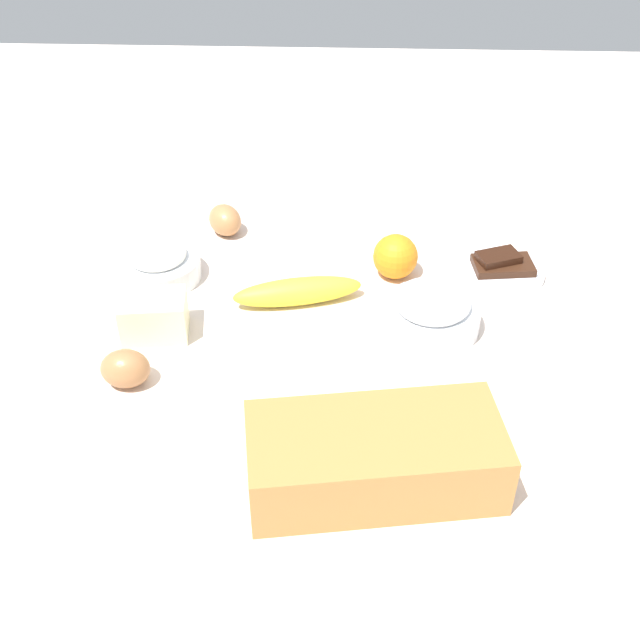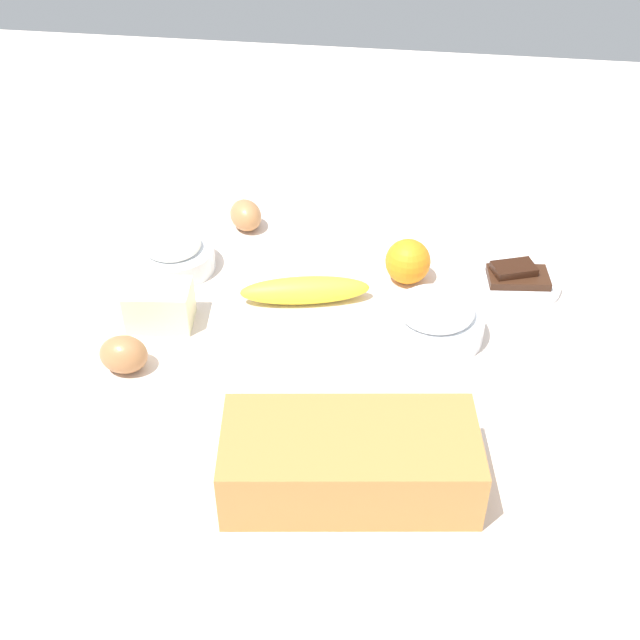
{
  "view_description": "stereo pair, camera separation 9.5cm",
  "coord_description": "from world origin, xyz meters",
  "px_view_note": "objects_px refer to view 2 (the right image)",
  "views": [
    {
      "loc": [
        -0.03,
        0.85,
        0.7
      ],
      "look_at": [
        0.0,
        0.0,
        0.04
      ],
      "focal_mm": 44.96,
      "sensor_mm": 36.0,
      "label": 1
    },
    {
      "loc": [
        -0.13,
        0.85,
        0.7
      ],
      "look_at": [
        0.0,
        0.0,
        0.04
      ],
      "focal_mm": 44.96,
      "sensor_mm": 36.0,
      "label": 2
    }
  ],
  "objects_px": {
    "egg_beside_bowl": "(124,354)",
    "butter_block": "(160,306)",
    "sugar_bowl": "(435,319)",
    "orange_fruit": "(408,261)",
    "egg_near_butter": "(246,215)",
    "flour_bowl": "(173,254)",
    "chocolate_plate": "(517,280)",
    "loaf_pan": "(350,459)",
    "banana": "(305,290)"
  },
  "relations": [
    {
      "from": "banana",
      "to": "egg_near_butter",
      "type": "distance_m",
      "value": 0.23
    },
    {
      "from": "chocolate_plate",
      "to": "orange_fruit",
      "type": "bearing_deg",
      "value": 3.63
    },
    {
      "from": "orange_fruit",
      "to": "butter_block",
      "type": "xyz_separation_m",
      "value": [
        0.34,
        0.16,
        -0.0
      ]
    },
    {
      "from": "butter_block",
      "to": "egg_near_butter",
      "type": "height_order",
      "value": "butter_block"
    },
    {
      "from": "banana",
      "to": "butter_block",
      "type": "xyz_separation_m",
      "value": [
        0.19,
        0.08,
        0.01
      ]
    },
    {
      "from": "banana",
      "to": "butter_block",
      "type": "height_order",
      "value": "butter_block"
    },
    {
      "from": "loaf_pan",
      "to": "butter_block",
      "type": "distance_m",
      "value": 0.4
    },
    {
      "from": "egg_near_butter",
      "to": "chocolate_plate",
      "type": "bearing_deg",
      "value": 166.87
    },
    {
      "from": "flour_bowl",
      "to": "chocolate_plate",
      "type": "bearing_deg",
      "value": -176.55
    },
    {
      "from": "sugar_bowl",
      "to": "chocolate_plate",
      "type": "distance_m",
      "value": 0.19
    },
    {
      "from": "flour_bowl",
      "to": "egg_near_butter",
      "type": "xyz_separation_m",
      "value": [
        -0.08,
        -0.13,
        -0.0
      ]
    },
    {
      "from": "sugar_bowl",
      "to": "egg_near_butter",
      "type": "relative_size",
      "value": 2.13
    },
    {
      "from": "egg_beside_bowl",
      "to": "butter_block",
      "type": "bearing_deg",
      "value": -98.66
    },
    {
      "from": "orange_fruit",
      "to": "chocolate_plate",
      "type": "distance_m",
      "value": 0.17
    },
    {
      "from": "flour_bowl",
      "to": "banana",
      "type": "distance_m",
      "value": 0.22
    },
    {
      "from": "sugar_bowl",
      "to": "banana",
      "type": "xyz_separation_m",
      "value": [
        0.19,
        -0.05,
        -0.01
      ]
    },
    {
      "from": "sugar_bowl",
      "to": "butter_block",
      "type": "relative_size",
      "value": 1.52
    },
    {
      "from": "loaf_pan",
      "to": "butter_block",
      "type": "bearing_deg",
      "value": -49.34
    },
    {
      "from": "orange_fruit",
      "to": "egg_near_butter",
      "type": "xyz_separation_m",
      "value": [
        0.28,
        -0.11,
        -0.01
      ]
    },
    {
      "from": "loaf_pan",
      "to": "egg_near_butter",
      "type": "bearing_deg",
      "value": -74.45
    },
    {
      "from": "egg_beside_bowl",
      "to": "chocolate_plate",
      "type": "bearing_deg",
      "value": -152.23
    },
    {
      "from": "sugar_bowl",
      "to": "butter_block",
      "type": "height_order",
      "value": "sugar_bowl"
    },
    {
      "from": "loaf_pan",
      "to": "banana",
      "type": "height_order",
      "value": "loaf_pan"
    },
    {
      "from": "loaf_pan",
      "to": "egg_beside_bowl",
      "type": "xyz_separation_m",
      "value": [
        0.32,
        -0.15,
        -0.02
      ]
    },
    {
      "from": "flour_bowl",
      "to": "butter_block",
      "type": "relative_size",
      "value": 1.4
    },
    {
      "from": "flour_bowl",
      "to": "butter_block",
      "type": "xyz_separation_m",
      "value": [
        -0.02,
        0.14,
        0.0
      ]
    },
    {
      "from": "flour_bowl",
      "to": "chocolate_plate",
      "type": "xyz_separation_m",
      "value": [
        -0.52,
        -0.03,
        -0.02
      ]
    },
    {
      "from": "sugar_bowl",
      "to": "butter_block",
      "type": "distance_m",
      "value": 0.38
    },
    {
      "from": "orange_fruit",
      "to": "chocolate_plate",
      "type": "relative_size",
      "value": 0.53
    },
    {
      "from": "egg_beside_bowl",
      "to": "sugar_bowl",
      "type": "bearing_deg",
      "value": -161.6
    },
    {
      "from": "loaf_pan",
      "to": "egg_beside_bowl",
      "type": "relative_size",
      "value": 4.65
    },
    {
      "from": "banana",
      "to": "chocolate_plate",
      "type": "relative_size",
      "value": 1.46
    },
    {
      "from": "sugar_bowl",
      "to": "flour_bowl",
      "type": "bearing_deg",
      "value": -15.02
    },
    {
      "from": "butter_block",
      "to": "chocolate_plate",
      "type": "bearing_deg",
      "value": -161.46
    },
    {
      "from": "banana",
      "to": "egg_near_butter",
      "type": "xyz_separation_m",
      "value": [
        0.13,
        -0.19,
        0.01
      ]
    },
    {
      "from": "banana",
      "to": "flour_bowl",
      "type": "bearing_deg",
      "value": -14.57
    },
    {
      "from": "sugar_bowl",
      "to": "butter_block",
      "type": "bearing_deg",
      "value": 4.2
    },
    {
      "from": "sugar_bowl",
      "to": "egg_beside_bowl",
      "type": "xyz_separation_m",
      "value": [
        0.4,
        0.13,
        -0.0
      ]
    },
    {
      "from": "sugar_bowl",
      "to": "egg_beside_bowl",
      "type": "bearing_deg",
      "value": 18.4
    },
    {
      "from": "loaf_pan",
      "to": "sugar_bowl",
      "type": "relative_size",
      "value": 2.17
    },
    {
      "from": "orange_fruit",
      "to": "butter_block",
      "type": "bearing_deg",
      "value": 25.1
    },
    {
      "from": "flour_bowl",
      "to": "orange_fruit",
      "type": "bearing_deg",
      "value": -176.62
    },
    {
      "from": "flour_bowl",
      "to": "orange_fruit",
      "type": "height_order",
      "value": "orange_fruit"
    },
    {
      "from": "chocolate_plate",
      "to": "egg_beside_bowl",
      "type": "bearing_deg",
      "value": 27.77
    },
    {
      "from": "loaf_pan",
      "to": "egg_near_butter",
      "type": "relative_size",
      "value": 4.62
    },
    {
      "from": "banana",
      "to": "orange_fruit",
      "type": "xyz_separation_m",
      "value": [
        -0.14,
        -0.08,
        0.01
      ]
    },
    {
      "from": "loaf_pan",
      "to": "chocolate_plate",
      "type": "distance_m",
      "value": 0.47
    },
    {
      "from": "orange_fruit",
      "to": "egg_near_butter",
      "type": "height_order",
      "value": "orange_fruit"
    },
    {
      "from": "flour_bowl",
      "to": "loaf_pan",
      "type": "bearing_deg",
      "value": 129.22
    },
    {
      "from": "flour_bowl",
      "to": "butter_block",
      "type": "distance_m",
      "value": 0.14
    }
  ]
}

